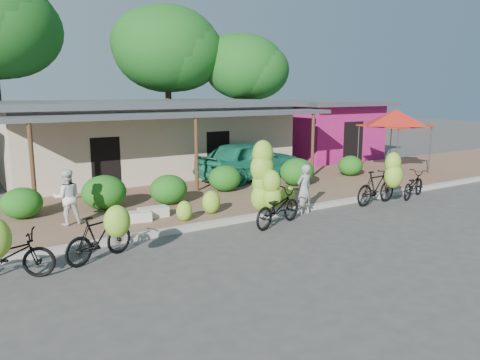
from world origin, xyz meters
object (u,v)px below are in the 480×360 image
object	(u,v)px
bike_left	(102,235)
bike_right	(381,183)
sack_far	(138,217)
sack_near	(153,212)
bike_far_right	(413,185)
bike_far_left	(3,253)
bystander	(67,197)
tree_near_right	(241,65)
vendor	(304,189)
red_canopy	(395,118)
tree_center_right	(163,47)
teal_van	(249,160)
bike_center	(271,192)

from	to	relation	value
bike_left	bike_right	bearing A→B (deg)	-109.47
sack_far	sack_near	bearing A→B (deg)	19.66
bike_right	bike_far_right	bearing A→B (deg)	-89.95
bike_far_left	sack_near	size ratio (longest dim) A/B	2.38
bike_far_right	bike_right	bearing A→B (deg)	74.91
sack_far	bystander	size ratio (longest dim) A/B	0.48
tree_near_right	bystander	size ratio (longest dim) A/B	4.56
bike_far_left	bystander	size ratio (longest dim) A/B	1.30
sack_near	vendor	bearing A→B (deg)	-21.85
red_canopy	bike_left	size ratio (longest dim) A/B	1.90
bike_left	bystander	xyz separation A→B (m)	(-0.07, 3.06, 0.28)
tree_center_right	bike_right	world-z (taller)	tree_center_right
teal_van	bystander	bearing A→B (deg)	100.35
bike_center	vendor	xyz separation A→B (m)	(1.54, 0.35, -0.16)
bike_left	bike_far_right	bearing A→B (deg)	-109.06
bystander	vendor	bearing A→B (deg)	166.64
tree_center_right	bike_far_right	bearing A→B (deg)	-79.06
red_canopy	bike_left	world-z (taller)	red_canopy
tree_center_right	bike_center	size ratio (longest dim) A/B	3.58
bike_right	red_canopy	bearing A→B (deg)	-57.98
tree_center_right	teal_van	world-z (taller)	tree_center_right
tree_center_right	bike_far_left	world-z (taller)	tree_center_right
bike_left	bike_center	distance (m)	4.98
tree_center_right	bystander	world-z (taller)	tree_center_right
bike_far_right	vendor	distance (m)	4.81
bike_center	bystander	xyz separation A→B (m)	(-5.02, 2.61, -0.04)
sack_near	red_canopy	bearing A→B (deg)	6.91
sack_near	vendor	distance (m)	4.64
tree_near_right	tree_center_right	bearing A→B (deg)	153.43
tree_center_right	sack_far	distance (m)	16.12
bike_center	sack_near	world-z (taller)	bike_center
tree_center_right	red_canopy	world-z (taller)	tree_center_right
tree_near_right	bike_center	size ratio (longest dim) A/B	2.95
sack_near	bystander	size ratio (longest dim) A/B	0.55
tree_near_right	bike_far_left	distance (m)	20.43
teal_van	bike_left	bearing A→B (deg)	117.10
tree_near_right	sack_near	world-z (taller)	tree_near_right
tree_near_right	bike_far_right	size ratio (longest dim) A/B	3.67
bike_far_left	bystander	world-z (taller)	bystander
bike_right	sack_near	xyz separation A→B (m)	(-7.18, 2.19, -0.49)
tree_near_right	bike_left	size ratio (longest dim) A/B	3.85
bike_far_left	sack_near	xyz separation A→B (m)	(4.20, 2.61, -0.34)
tree_center_right	tree_near_right	bearing A→B (deg)	-26.57
red_canopy	bike_left	xyz separation A→B (m)	(-14.36, -3.98, -1.99)
red_canopy	bystander	distance (m)	14.57
red_canopy	vendor	bearing A→B (deg)	-157.97
tree_center_right	teal_van	distance (m)	10.99
bike_far_right	sack_far	size ratio (longest dim) A/B	2.57
bike_right	tree_center_right	bearing A→B (deg)	-0.39
bike_center	vendor	size ratio (longest dim) A/B	1.54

